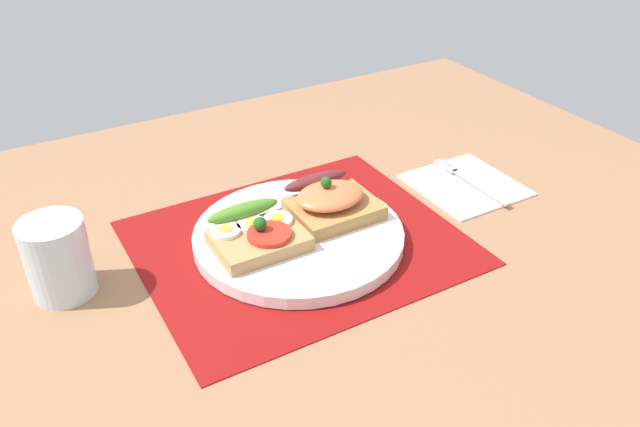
{
  "coord_description": "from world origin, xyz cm",
  "views": [
    {
      "loc": [
        -29.77,
        -56.65,
        44.65
      ],
      "look_at": [
        3.0,
        0.0,
        3.33
      ],
      "focal_mm": 35.85,
      "sensor_mm": 36.0,
      "label": 1
    }
  ],
  "objects_px": {
    "sandwich_egg_tomato": "(257,233)",
    "drinking_glass": "(58,258)",
    "plate": "(299,236)",
    "napkin": "(465,184)",
    "fork": "(469,180)",
    "sandwich_salmon": "(330,200)"
  },
  "relations": [
    {
      "from": "sandwich_egg_tomato",
      "to": "sandwich_salmon",
      "type": "distance_m",
      "value": 0.11
    },
    {
      "from": "napkin",
      "to": "drinking_glass",
      "type": "distance_m",
      "value": 0.54
    },
    {
      "from": "sandwich_salmon",
      "to": "sandwich_egg_tomato",
      "type": "bearing_deg",
      "value": -173.12
    },
    {
      "from": "sandwich_egg_tomato",
      "to": "sandwich_salmon",
      "type": "bearing_deg",
      "value": 6.88
    },
    {
      "from": "sandwich_egg_tomato",
      "to": "napkin",
      "type": "bearing_deg",
      "value": 0.86
    },
    {
      "from": "plate",
      "to": "fork",
      "type": "bearing_deg",
      "value": 1.6
    },
    {
      "from": "sandwich_egg_tomato",
      "to": "fork",
      "type": "distance_m",
      "value": 0.33
    },
    {
      "from": "plate",
      "to": "napkin",
      "type": "height_order",
      "value": "plate"
    },
    {
      "from": "napkin",
      "to": "sandwich_salmon",
      "type": "bearing_deg",
      "value": 177.87
    },
    {
      "from": "sandwich_egg_tomato",
      "to": "fork",
      "type": "xyz_separation_m",
      "value": [
        0.33,
        0.01,
        -0.02
      ]
    },
    {
      "from": "sandwich_egg_tomato",
      "to": "drinking_glass",
      "type": "distance_m",
      "value": 0.22
    },
    {
      "from": "plate",
      "to": "drinking_glass",
      "type": "xyz_separation_m",
      "value": [
        -0.26,
        0.05,
        0.03
      ]
    },
    {
      "from": "napkin",
      "to": "fork",
      "type": "relative_size",
      "value": 0.96
    },
    {
      "from": "sandwich_salmon",
      "to": "fork",
      "type": "distance_m",
      "value": 0.23
    },
    {
      "from": "sandwich_salmon",
      "to": "fork",
      "type": "relative_size",
      "value": 0.73
    },
    {
      "from": "sandwich_egg_tomato",
      "to": "fork",
      "type": "height_order",
      "value": "sandwich_egg_tomato"
    },
    {
      "from": "sandwich_salmon",
      "to": "fork",
      "type": "bearing_deg",
      "value": -1.73
    },
    {
      "from": "sandwich_salmon",
      "to": "napkin",
      "type": "bearing_deg",
      "value": -2.13
    },
    {
      "from": "plate",
      "to": "fork",
      "type": "height_order",
      "value": "plate"
    },
    {
      "from": "fork",
      "to": "sandwich_egg_tomato",
      "type": "bearing_deg",
      "value": -178.92
    },
    {
      "from": "napkin",
      "to": "drinking_glass",
      "type": "bearing_deg",
      "value": 175.6
    },
    {
      "from": "drinking_glass",
      "to": "sandwich_egg_tomato",
      "type": "bearing_deg",
      "value": -12.32
    }
  ]
}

